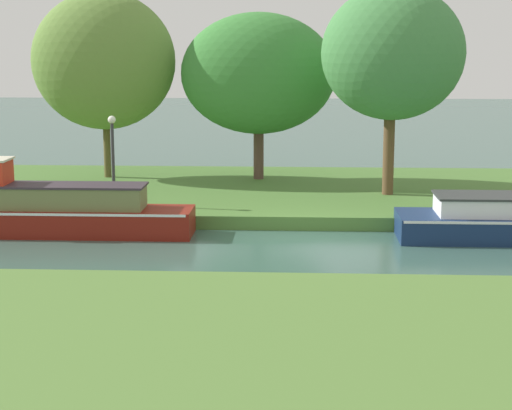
% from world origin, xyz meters
% --- Properties ---
extents(ground_plane, '(120.00, 120.00, 0.00)m').
position_xyz_m(ground_plane, '(0.00, 0.00, 0.00)').
color(ground_plane, '#395B51').
extents(riverbank_far, '(72.00, 10.00, 0.40)m').
position_xyz_m(riverbank_far, '(0.00, 7.00, 0.20)').
color(riverbank_far, '#4B7532').
rests_on(riverbank_far, ground_plane).
extents(riverbank_near, '(72.00, 10.00, 0.40)m').
position_xyz_m(riverbank_near, '(0.00, -9.00, 0.20)').
color(riverbank_near, '#547B36').
rests_on(riverbank_near, ground_plane).
extents(maroon_barge, '(8.97, 1.52, 2.16)m').
position_xyz_m(maroon_barge, '(-7.64, 1.20, 0.65)').
color(maroon_barge, maroon).
rests_on(maroon_barge, ground_plane).
extents(navy_narrowboat, '(4.69, 1.95, 1.25)m').
position_xyz_m(navy_narrowboat, '(4.89, 1.20, 0.53)').
color(navy_narrowboat, navy).
rests_on(navy_narrowboat, ground_plane).
extents(willow_tree_left, '(5.25, 3.36, 6.75)m').
position_xyz_m(willow_tree_left, '(-7.38, 8.93, 4.67)').
color(willow_tree_left, brown).
rests_on(willow_tree_left, riverbank_far).
extents(willow_tree_centre, '(5.53, 3.25, 5.99)m').
position_xyz_m(willow_tree_centre, '(-1.75, 8.58, 4.23)').
color(willow_tree_centre, brown).
rests_on(willow_tree_centre, riverbank_far).
extents(willow_tree_right, '(4.54, 4.00, 6.72)m').
position_xyz_m(willow_tree_right, '(2.66, 5.50, 4.99)').
color(willow_tree_right, brown).
rests_on(willow_tree_right, riverbank_far).
extents(lamp_post, '(0.24, 0.24, 2.76)m').
position_xyz_m(lamp_post, '(-5.96, 3.57, 2.15)').
color(lamp_post, '#333338').
rests_on(lamp_post, riverbank_far).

